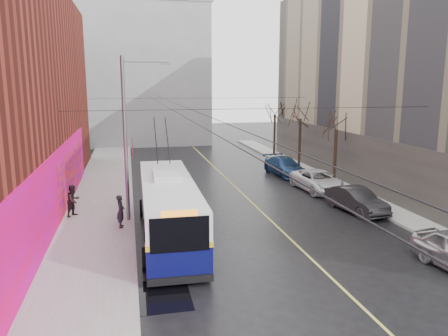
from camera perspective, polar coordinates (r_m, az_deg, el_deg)
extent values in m
plane|color=black|center=(16.90, 10.64, -15.81)|extent=(140.00, 140.00, 0.00)
cube|color=gray|center=(26.95, -15.98, -5.60)|extent=(4.00, 60.00, 0.15)
cube|color=gray|center=(30.84, 17.43, -3.61)|extent=(2.00, 60.00, 0.15)
cube|color=#BFB74C|center=(29.82, 2.82, -3.74)|extent=(0.12, 50.00, 0.01)
cube|color=#D50491|center=(24.77, -21.02, -2.76)|extent=(0.08, 28.00, 4.00)
cube|color=#7E0492|center=(30.65, -19.28, -0.88)|extent=(0.06, 12.00, 3.20)
cube|color=#4C4742|center=(32.61, 17.37, 0.63)|extent=(0.06, 36.00, 4.00)
cube|color=gray|center=(58.84, -12.56, 12.09)|extent=(20.00, 12.00, 18.00)
cylinder|color=slate|center=(24.02, -12.76, 3.37)|extent=(0.20, 0.20, 9.00)
cube|color=#5D0D1F|center=(24.06, -11.90, 2.70)|extent=(0.04, 0.60, 1.10)
cylinder|color=slate|center=(23.87, -10.24, 13.53)|extent=(2.40, 0.10, 0.10)
cube|color=slate|center=(23.94, -7.53, 13.36)|extent=(0.50, 0.22, 0.12)
cylinder|color=black|center=(28.95, -7.88, 8.16)|extent=(0.02, 60.00, 0.02)
cylinder|color=black|center=(29.05, -5.89, 8.21)|extent=(0.02, 60.00, 0.02)
cylinder|color=black|center=(20.78, 4.78, 7.72)|extent=(18.00, 0.02, 0.02)
cylinder|color=black|center=(36.36, -2.74, 9.11)|extent=(18.00, 0.02, 0.02)
cylinder|color=black|center=(33.88, 14.29, 1.34)|extent=(0.24, 0.24, 4.20)
cylinder|color=black|center=(40.16, 9.85, 3.18)|extent=(0.24, 0.24, 4.48)
cylinder|color=black|center=(46.67, 6.61, 4.26)|extent=(0.24, 0.24, 4.37)
cube|color=black|center=(16.63, -8.87, -16.20)|extent=(2.47, 2.65, 0.01)
ellipsoid|color=slate|center=(21.74, -3.38, 11.24)|extent=(0.44, 0.20, 0.12)
ellipsoid|color=slate|center=(25.66, -1.23, 12.30)|extent=(0.44, 0.20, 0.12)
ellipsoid|color=slate|center=(23.68, -8.38, 9.80)|extent=(0.44, 0.20, 0.12)
cube|color=#090A44|center=(22.10, -7.24, -6.64)|extent=(2.69, 11.54, 1.44)
cube|color=silver|center=(21.73, -7.32, -3.27)|extent=(2.69, 11.54, 1.25)
cube|color=gold|center=(21.89, -7.29, -4.85)|extent=(2.73, 11.58, 0.21)
cube|color=black|center=(16.27, -5.80, -8.66)|extent=(2.20, 0.08, 1.34)
cube|color=black|center=(27.37, -8.21, -0.64)|extent=(2.20, 0.08, 1.15)
cube|color=black|center=(21.71, -10.66, -3.64)|extent=(0.22, 10.54, 0.96)
cube|color=black|center=(21.88, -4.01, -3.37)|extent=(0.22, 10.54, 0.96)
cube|color=silver|center=(22.50, -7.55, -0.78)|extent=(1.39, 2.90, 0.29)
cube|color=black|center=(16.91, -5.67, -14.37)|extent=(2.49, 0.16, 0.29)
cylinder|color=black|center=(18.59, -10.21, -11.60)|extent=(0.30, 0.96, 0.96)
cylinder|color=black|center=(18.78, -2.45, -11.19)|extent=(0.30, 0.96, 0.96)
cylinder|color=black|center=(25.85, -10.62, -5.13)|extent=(0.30, 0.96, 0.96)
cylinder|color=black|center=(25.99, -5.10, -4.90)|extent=(0.30, 0.96, 0.96)
cylinder|color=black|center=(25.56, -8.91, 3.74)|extent=(0.11, 3.33, 2.36)
cylinder|color=black|center=(25.60, -7.40, 3.79)|extent=(0.11, 3.33, 2.36)
imported|color=#28272A|center=(27.26, 16.87, -4.02)|extent=(2.27, 4.66, 1.47)
imported|color=silver|center=(31.91, 12.20, -1.65)|extent=(2.76, 5.42, 1.47)
imported|color=navy|center=(36.92, 7.93, 0.21)|extent=(2.62, 5.35, 1.50)
imported|color=#B7B7BC|center=(33.61, -8.67, -0.92)|extent=(1.87, 4.30, 1.44)
imported|color=black|center=(23.49, -13.34, -5.51)|extent=(0.45, 0.65, 1.74)
imported|color=black|center=(26.21, -19.07, -4.04)|extent=(1.07, 1.11, 1.80)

